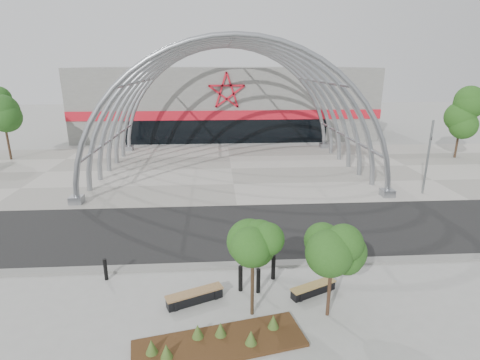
{
  "coord_description": "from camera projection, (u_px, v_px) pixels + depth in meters",
  "views": [
    {
      "loc": [
        -1.2,
        -14.58,
        8.39
      ],
      "look_at": [
        0.0,
        4.0,
        2.6
      ],
      "focal_mm": 28.0,
      "sensor_mm": 36.0,
      "label": 1
    }
  ],
  "objects": [
    {
      "name": "bg_tree_0",
      "position": [
        2.0,
        108.0,
        32.91
      ],
      "size": [
        3.0,
        3.0,
        6.45
      ],
      "color": "black",
      "rests_on": "ground"
    },
    {
      "name": "bollard_2",
      "position": [
        273.0,
        267.0,
        15.12
      ],
      "size": [
        0.17,
        0.17,
        1.05
      ],
      "primitive_type": "cylinder",
      "color": "black",
      "rests_on": "ground"
    },
    {
      "name": "bollard_1",
      "position": [
        240.0,
        278.0,
        14.34
      ],
      "size": [
        0.17,
        0.17,
        1.05
      ],
      "primitive_type": "cylinder",
      "color": "black",
      "rests_on": "ground"
    },
    {
      "name": "bench_0",
      "position": [
        195.0,
        297.0,
        13.71
      ],
      "size": [
        2.14,
        1.25,
        0.45
      ],
      "color": "black",
      "rests_on": "ground"
    },
    {
      "name": "signal_pole",
      "position": [
        428.0,
        156.0,
        24.48
      ],
      "size": [
        0.32,
        0.7,
        4.98
      ],
      "color": "slate",
      "rests_on": "ground"
    },
    {
      "name": "street_tree_1",
      "position": [
        333.0,
        248.0,
        12.32
      ],
      "size": [
        1.52,
        1.52,
        3.6
      ],
      "color": "#311D12",
      "rests_on": "ground"
    },
    {
      "name": "road",
      "position": [
        241.0,
        229.0,
        19.79
      ],
      "size": [
        140.0,
        7.0,
        0.02
      ],
      "primitive_type": "cube",
      "color": "black",
      "rests_on": "ground"
    },
    {
      "name": "arena_building",
      "position": [
        225.0,
        100.0,
        47.15
      ],
      "size": [
        34.0,
        15.24,
        8.0
      ],
      "color": "slate",
      "rests_on": "ground"
    },
    {
      "name": "bollard_4",
      "position": [
        324.0,
        255.0,
        16.2
      ],
      "size": [
        0.15,
        0.15,
        0.91
      ],
      "primitive_type": "cylinder",
      "color": "black",
      "rests_on": "ground"
    },
    {
      "name": "ground",
      "position": [
        246.0,
        263.0,
        16.46
      ],
      "size": [
        140.0,
        140.0,
        0.0
      ],
      "primitive_type": "plane",
      "color": "#989893",
      "rests_on": "ground"
    },
    {
      "name": "bollard_0",
      "position": [
        106.0,
        269.0,
        15.08
      ],
      "size": [
        0.15,
        0.15,
        0.93
      ],
      "primitive_type": "cylinder",
      "color": "black",
      "rests_on": "ground"
    },
    {
      "name": "forecourt",
      "position": [
        231.0,
        169.0,
        31.23
      ],
      "size": [
        60.0,
        17.0,
        0.04
      ],
      "primitive_type": "cube",
      "color": "gray",
      "rests_on": "ground"
    },
    {
      "name": "planting_bed",
      "position": [
        217.0,
        341.0,
        11.65
      ],
      "size": [
        5.57,
        2.7,
        0.57
      ],
      "color": "#301E0D",
      "rests_on": "ground"
    },
    {
      "name": "bench_1",
      "position": [
        313.0,
        289.0,
        14.22
      ],
      "size": [
        1.91,
        1.17,
        0.4
      ],
      "color": "black",
      "rests_on": "ground"
    },
    {
      "name": "vault_canopy",
      "position": [
        231.0,
        169.0,
        31.23
      ],
      "size": [
        20.8,
        15.8,
        20.36
      ],
      "color": "gray",
      "rests_on": "ground"
    },
    {
      "name": "bg_tree_1",
      "position": [
        462.0,
        112.0,
        33.65
      ],
      "size": [
        2.7,
        2.7,
        5.91
      ],
      "color": "#2E2015",
      "rests_on": "ground"
    },
    {
      "name": "kerb",
      "position": [
        246.0,
        265.0,
        16.21
      ],
      "size": [
        60.0,
        0.5,
        0.12
      ],
      "primitive_type": "cube",
      "color": "slate",
      "rests_on": "ground"
    },
    {
      "name": "bollard_3",
      "position": [
        258.0,
        281.0,
        14.22
      ],
      "size": [
        0.16,
        0.16,
        1.0
      ],
      "primitive_type": "cylinder",
      "color": "black",
      "rests_on": "ground"
    },
    {
      "name": "street_tree_0",
      "position": [
        253.0,
        244.0,
        12.33
      ],
      "size": [
        1.66,
        1.66,
        3.79
      ],
      "color": "black",
      "rests_on": "ground"
    }
  ]
}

